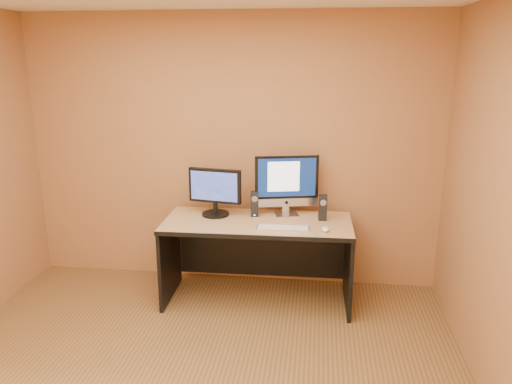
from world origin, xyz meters
TOP-DOWN VIEW (x-y plane):
  - walls at (0.00, 0.00)m, footprint 4.00×4.00m
  - desk at (0.32, 1.51)m, footprint 1.69×0.77m
  - imac at (0.56, 1.73)m, footprint 0.63×0.35m
  - second_monitor at (-0.09, 1.64)m, footprint 0.53×0.32m
  - speaker_left at (0.27, 1.67)m, footprint 0.08×0.08m
  - speaker_right at (0.89, 1.63)m, footprint 0.08×0.08m
  - keyboard at (0.56, 1.34)m, footprint 0.45×0.13m
  - mouse at (0.92, 1.33)m, footprint 0.07×0.11m
  - cable_a at (0.57, 1.82)m, footprint 0.09×0.22m
  - cable_b at (0.58, 1.80)m, footprint 0.06×0.18m

SIDE VIEW (x-z plane):
  - desk at x=0.32m, z-range 0.00..0.77m
  - cable_a at x=0.57m, z-range 0.77..0.78m
  - cable_b at x=0.58m, z-range 0.77..0.78m
  - keyboard at x=0.56m, z-range 0.77..0.79m
  - mouse at x=0.92m, z-range 0.77..0.81m
  - speaker_left at x=0.27m, z-range 0.77..1.00m
  - speaker_right at x=0.89m, z-range 0.77..1.00m
  - second_monitor at x=-0.09m, z-range 0.77..1.21m
  - imac at x=0.56m, z-range 0.77..1.35m
  - walls at x=0.00m, z-range 0.00..2.60m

